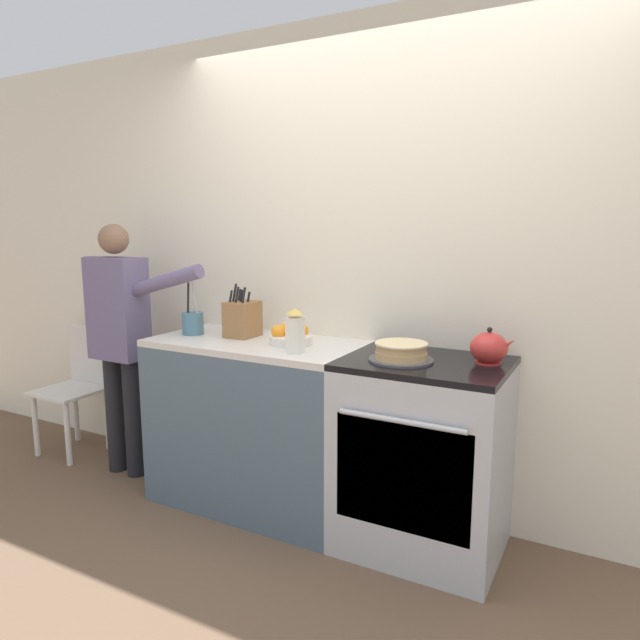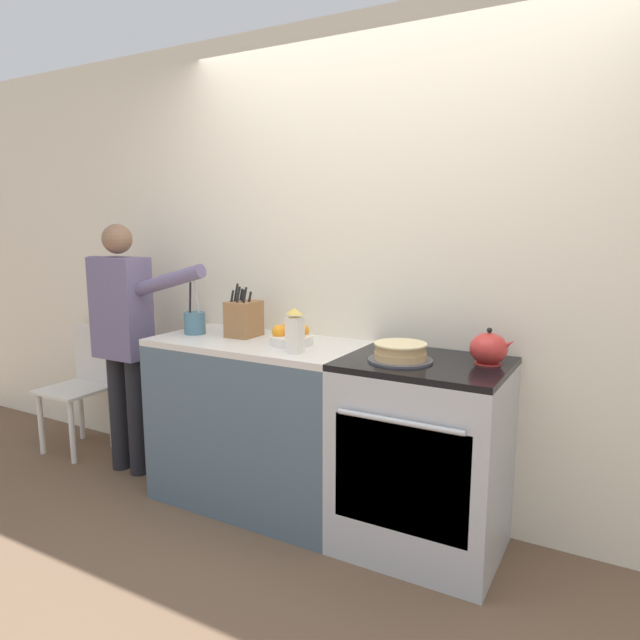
{
  "view_description": "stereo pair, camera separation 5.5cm",
  "coord_description": "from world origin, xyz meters",
  "views": [
    {
      "loc": [
        1.07,
        -2.19,
        1.55
      ],
      "look_at": [
        -0.25,
        0.26,
        1.08
      ],
      "focal_mm": 32.0,
      "sensor_mm": 36.0,
      "label": 1
    },
    {
      "loc": [
        1.12,
        -2.16,
        1.55
      ],
      "look_at": [
        -0.25,
        0.26,
        1.08
      ],
      "focal_mm": 32.0,
      "sensor_mm": 36.0,
      "label": 2
    }
  ],
  "objects": [
    {
      "name": "milk_carton",
      "position": [
        -0.32,
        0.14,
        1.03
      ],
      "size": [
        0.07,
        0.07,
        0.22
      ],
      "color": "white",
      "rests_on": "counter_cabinet"
    },
    {
      "name": "knife_block",
      "position": [
        -0.79,
        0.35,
        1.03
      ],
      "size": [
        0.15,
        0.18,
        0.29
      ],
      "color": "olive",
      "rests_on": "counter_cabinet"
    },
    {
      "name": "ground_plane",
      "position": [
        0.0,
        0.0,
        0.0
      ],
      "size": [
        16.0,
        16.0,
        0.0
      ],
      "primitive_type": "plane",
      "color": "brown"
    },
    {
      "name": "tea_kettle",
      "position": [
        0.55,
        0.38,
        1.0
      ],
      "size": [
        0.2,
        0.17,
        0.17
      ],
      "color": "red",
      "rests_on": "stove_range"
    },
    {
      "name": "layer_cake",
      "position": [
        0.19,
        0.23,
        0.97
      ],
      "size": [
        0.3,
        0.3,
        0.08
      ],
      "color": "#4C4C51",
      "rests_on": "stove_range"
    },
    {
      "name": "utensil_crock",
      "position": [
        -1.08,
        0.27,
        0.99
      ],
      "size": [
        0.12,
        0.12,
        0.34
      ],
      "color": "#477084",
      "rests_on": "counter_cabinet"
    },
    {
      "name": "dining_chair",
      "position": [
        -2.18,
        0.36,
        0.49
      ],
      "size": [
        0.4,
        0.4,
        0.84
      ],
      "rotation": [
        0.0,
        0.0,
        -0.32
      ],
      "color": "silver",
      "rests_on": "ground_plane"
    },
    {
      "name": "fruit_bowl",
      "position": [
        -0.45,
        0.3,
        0.97
      ],
      "size": [
        0.23,
        0.23,
        0.11
      ],
      "color": "silver",
      "rests_on": "counter_cabinet"
    },
    {
      "name": "person_baker",
      "position": [
        -1.6,
        0.22,
        0.92
      ],
      "size": [
        0.9,
        0.2,
        1.55
      ],
      "rotation": [
        0.0,
        0.0,
        -0.02
      ],
      "color": "black",
      "rests_on": "ground_plane"
    },
    {
      "name": "wall_back",
      "position": [
        0.0,
        0.61,
        1.3
      ],
      "size": [
        8.0,
        0.04,
        2.6
      ],
      "color": "silver",
      "rests_on": "ground_plane"
    },
    {
      "name": "stove_range",
      "position": [
        0.29,
        0.29,
        0.46
      ],
      "size": [
        0.75,
        0.62,
        0.93
      ],
      "color": "#B7BABF",
      "rests_on": "ground_plane"
    },
    {
      "name": "counter_cabinet",
      "position": [
        -0.66,
        0.29,
        0.46
      ],
      "size": [
        1.15,
        0.59,
        0.93
      ],
      "color": "#4C6070",
      "rests_on": "ground_plane"
    }
  ]
}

